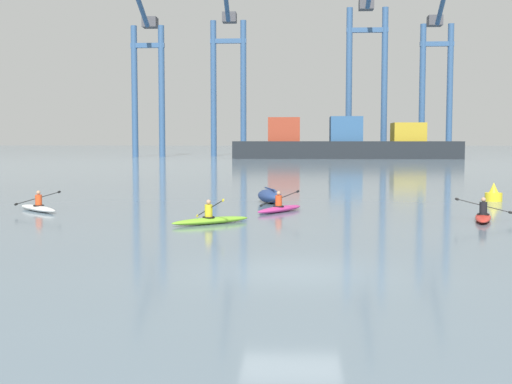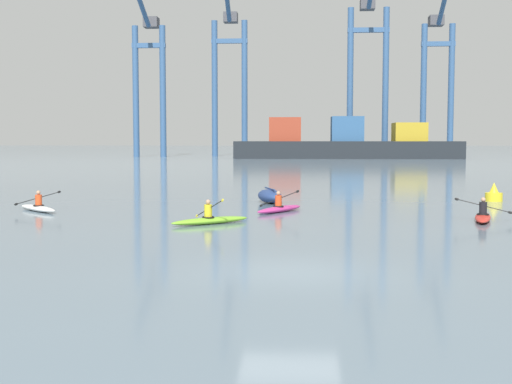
{
  "view_description": "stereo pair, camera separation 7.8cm",
  "coord_description": "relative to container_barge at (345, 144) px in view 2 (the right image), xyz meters",
  "views": [
    {
      "loc": [
        0.12,
        -16.49,
        3.24
      ],
      "look_at": [
        -1.96,
        17.77,
        0.6
      ],
      "focal_mm": 47.32,
      "sensor_mm": 36.0,
      "label": 1
    },
    {
      "loc": [
        0.2,
        -16.49,
        3.24
      ],
      "look_at": [
        -1.96,
        17.77,
        0.6
      ],
      "focal_mm": 47.32,
      "sensor_mm": 36.0,
      "label": 2
    }
  ],
  "objects": [
    {
      "name": "gantry_crane_west",
      "position": [
        -37.49,
        9.05,
        14.45
      ],
      "size": [
        6.55,
        17.49,
        32.12
      ],
      "color": "#335684",
      "rests_on": "ground"
    },
    {
      "name": "gantry_crane_east",
      "position": [
        19.1,
        15.32,
        14.94
      ],
      "size": [
        6.61,
        15.95,
        34.81
      ],
      "color": "#335684",
      "rests_on": "ground"
    },
    {
      "name": "container_barge",
      "position": [
        0.0,
        0.0,
        0.0
      ],
      "size": [
        40.02,
        8.09,
        7.45
      ],
      "color": "#1E2328",
      "rests_on": "ground"
    },
    {
      "name": "kayak_lime",
      "position": [
        -11.77,
        -95.63,
        -2.33
      ],
      "size": [
        3.04,
        2.57,
        1.08
      ],
      "color": "#7ABC2D",
      "rests_on": "ground"
    },
    {
      "name": "capsized_dinghy",
      "position": [
        -9.84,
        -86.63,
        -2.16
      ],
      "size": [
        1.81,
        2.81,
        0.76
      ],
      "color": "navy",
      "rests_on": "ground"
    },
    {
      "name": "kayak_magenta",
      "position": [
        -9.21,
        -91.09,
        -2.33
      ],
      "size": [
        2.3,
        3.21,
        1.06
      ],
      "color": "#C13384",
      "rests_on": "ground"
    },
    {
      "name": "ground_plane",
      "position": [
        -8.56,
        -104.93,
        -2.51
      ],
      "size": [
        800.0,
        800.0,
        0.0
      ],
      "primitive_type": "plane",
      "color": "slate"
    },
    {
      "name": "gantry_crane_west_mid",
      "position": [
        -22.36,
        14.93,
        15.89
      ],
      "size": [
        7.27,
        17.49,
        37.99
      ],
      "color": "#335684",
      "rests_on": "ground"
    },
    {
      "name": "kayak_red",
      "position": [
        -0.92,
        -93.88,
        -2.33
      ],
      "size": [
        2.18,
        3.44,
        0.95
      ],
      "color": "red",
      "rests_on": "ground"
    },
    {
      "name": "channel_buoy",
      "position": [
        2.03,
        -84.98,
        -2.15
      ],
      "size": [
        0.9,
        0.9,
        1.0
      ],
      "color": "yellow",
      "rests_on": "ground"
    },
    {
      "name": "gantry_crane_east_mid",
      "position": [
        4.98,
        10.99,
        16.56
      ],
      "size": [
        8.02,
        19.62,
        36.48
      ],
      "color": "#335684",
      "rests_on": "ground"
    },
    {
      "name": "kayak_white",
      "position": [
        -20.26,
        -91.43,
        -2.33
      ],
      "size": [
        2.83,
        2.83,
        0.95
      ],
      "color": "silver",
      "rests_on": "ground"
    }
  ]
}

